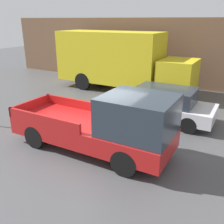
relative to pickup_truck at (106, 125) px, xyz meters
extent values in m
plane|color=#4C4C4F|center=(-0.40, 0.31, -1.01)|extent=(60.00, 60.00, 0.00)
cube|color=brown|center=(-0.40, 9.95, 1.18)|extent=(28.00, 0.15, 4.37)
cube|color=red|center=(-0.61, 0.00, -0.33)|extent=(5.62, 2.01, 0.62)
cube|color=#28333D|center=(1.13, 0.00, 0.57)|extent=(2.14, 1.89, 1.17)
cube|color=red|center=(-1.88, 0.95, 0.15)|extent=(3.09, 0.10, 0.34)
cube|color=red|center=(-1.88, -0.95, 0.15)|extent=(3.09, 0.10, 0.34)
cube|color=red|center=(-3.37, 0.00, 0.15)|extent=(0.10, 2.01, 0.34)
cylinder|color=black|center=(1.13, 0.89, -0.60)|extent=(0.81, 0.26, 0.81)
cylinder|color=black|center=(1.13, -0.89, -0.60)|extent=(0.81, 0.26, 0.81)
cylinder|color=black|center=(-2.35, 0.89, -0.60)|extent=(0.81, 0.26, 0.81)
cylinder|color=black|center=(-2.35, -0.89, -0.60)|extent=(0.81, 0.26, 0.81)
cube|color=silver|center=(0.66, 3.75, -0.44)|extent=(4.53, 1.89, 0.55)
cube|color=#28333D|center=(0.79, 3.75, 0.16)|extent=(2.49, 1.66, 0.65)
cylinder|color=black|center=(2.06, 4.59, -0.67)|extent=(0.67, 0.22, 0.67)
cylinder|color=black|center=(2.06, 2.90, -0.67)|extent=(0.67, 0.22, 0.67)
cylinder|color=black|center=(-0.75, 4.59, -0.67)|extent=(0.67, 0.22, 0.67)
cylinder|color=black|center=(-0.75, 2.90, -0.67)|extent=(0.67, 0.22, 0.67)
cube|color=gold|center=(0.33, 7.41, 0.34)|extent=(1.90, 2.40, 1.66)
cube|color=gold|center=(-4.07, 7.41, 1.04)|extent=(6.55, 2.52, 3.06)
cylinder|color=black|center=(-0.02, 8.53, -0.46)|extent=(1.08, 0.30, 1.08)
cylinder|color=black|center=(-0.02, 6.28, -0.46)|extent=(1.08, 0.30, 1.08)
cylinder|color=black|center=(-5.41, 8.53, -0.46)|extent=(1.08, 0.30, 1.08)
cylinder|color=black|center=(-5.41, 6.28, -0.46)|extent=(1.08, 0.30, 1.08)
camera|label=1|loc=(3.84, -6.46, 3.26)|focal=40.00mm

